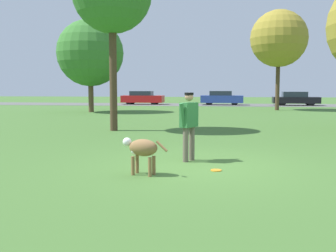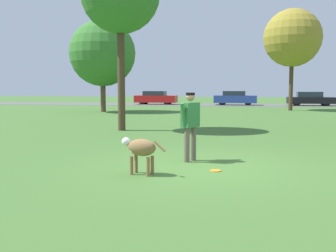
% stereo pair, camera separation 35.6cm
% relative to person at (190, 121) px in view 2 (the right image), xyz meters
% --- Properties ---
extents(ground_plane, '(120.00, 120.00, 0.00)m').
position_rel_person_xyz_m(ground_plane, '(0.28, -0.53, -0.96)').
color(ground_plane, '#426B2D').
extents(far_road_strip, '(120.00, 6.00, 0.01)m').
position_rel_person_xyz_m(far_road_strip, '(0.28, 29.20, -0.95)').
color(far_road_strip, '#5B5B59').
rests_on(far_road_strip, ground_plane).
extents(person, '(0.44, 0.68, 1.61)m').
position_rel_person_xyz_m(person, '(0.00, 0.00, 0.00)').
color(person, '#665B4C').
rests_on(person, ground_plane).
extents(dog, '(0.96, 0.48, 0.73)m').
position_rel_person_xyz_m(dog, '(-0.80, -1.56, -0.44)').
color(dog, olive).
rests_on(dog, ground_plane).
extents(frisbee, '(0.23, 0.23, 0.02)m').
position_rel_person_xyz_m(frisbee, '(0.65, -0.99, -0.95)').
color(frisbee, orange).
rests_on(frisbee, ground_plane).
extents(tree_far_left, '(4.54, 4.54, 6.32)m').
position_rel_person_xyz_m(tree_far_left, '(-8.15, 17.14, 3.08)').
color(tree_far_left, brown).
rests_on(tree_far_left, ground_plane).
extents(tree_far_right, '(4.19, 4.19, 7.38)m').
position_rel_person_xyz_m(tree_far_right, '(4.92, 21.16, 4.32)').
color(tree_far_right, '#4C3826').
rests_on(tree_far_right, ground_plane).
extents(parked_car_red, '(4.17, 1.79, 1.32)m').
position_rel_person_xyz_m(parked_car_red, '(-6.99, 29.40, -0.30)').
color(parked_car_red, red).
rests_on(parked_car_red, ground_plane).
extents(parked_car_blue, '(4.08, 1.85, 1.35)m').
position_rel_person_xyz_m(parked_car_blue, '(0.84, 29.14, -0.28)').
color(parked_car_blue, '#284293').
rests_on(parked_car_blue, ground_plane).
extents(parked_car_black, '(4.27, 1.93, 1.29)m').
position_rel_person_xyz_m(parked_car_black, '(7.67, 28.96, -0.32)').
color(parked_car_black, black).
rests_on(parked_car_black, ground_plane).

